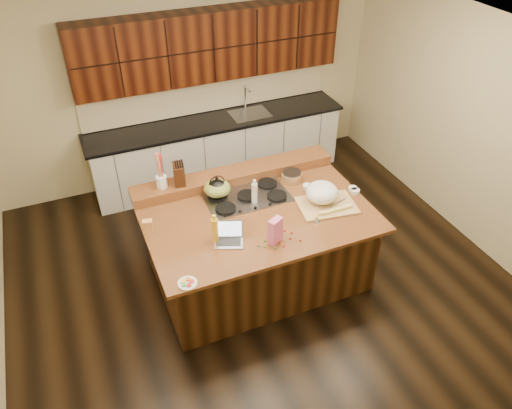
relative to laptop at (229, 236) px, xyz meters
name	(u,v)px	position (x,y,z in m)	size (l,w,h in m)	color
room	(258,179)	(0.44, 0.29, 0.38)	(5.52, 5.02, 2.72)	black
island	(258,245)	(0.44, 0.29, -0.51)	(2.40, 1.60, 0.92)	black
back_ledge	(234,175)	(0.44, 0.99, 0.01)	(2.40, 0.30, 0.12)	black
cooktop	(247,197)	(0.44, 0.59, -0.04)	(0.92, 0.52, 0.05)	gray
back_counter	(216,116)	(0.74, 2.52, 0.01)	(3.70, 0.66, 2.40)	silver
kettle	(217,188)	(0.14, 0.72, 0.08)	(0.20, 0.20, 0.18)	black
green_bowl	(217,188)	(0.14, 0.72, 0.07)	(0.30, 0.30, 0.16)	olive
laptop	(229,236)	(0.00, 0.00, 0.00)	(0.35, 0.31, 0.20)	#B7B7BC
oil_bottle	(215,230)	(-0.12, 0.04, 0.08)	(0.07, 0.07, 0.27)	yellow
vinegar_bottle	(254,194)	(0.48, 0.48, 0.07)	(0.06, 0.06, 0.25)	silver
wooden_tray	(323,195)	(1.15, 0.18, 0.06)	(0.67, 0.53, 0.25)	tan
ramekin_a	(353,189)	(1.59, 0.26, -0.03)	(0.10, 0.10, 0.04)	white
ramekin_b	(355,191)	(1.59, 0.21, -0.03)	(0.10, 0.10, 0.04)	white
ramekin_c	(307,187)	(1.14, 0.50, -0.03)	(0.10, 0.10, 0.04)	white
strainer_bowl	(292,177)	(1.05, 0.72, -0.01)	(0.24, 0.24, 0.09)	#996B3F
kitchen_timer	(317,219)	(0.94, -0.08, -0.02)	(0.08, 0.08, 0.07)	silver
pink_bag	(275,231)	(0.41, -0.20, 0.08)	(0.15, 0.08, 0.28)	#D56490
candy_plate	(187,283)	(-0.55, -0.42, -0.05)	(0.18, 0.18, 0.01)	white
package_box	(148,226)	(-0.70, 0.45, 0.02)	(0.10, 0.07, 0.14)	#DA974C
utensil_crock	(162,182)	(-0.41, 0.99, 0.14)	(0.12, 0.12, 0.14)	white
knife_block	(179,174)	(-0.21, 0.99, 0.18)	(0.12, 0.19, 0.23)	black
gumdrop_0	(285,230)	(0.57, -0.09, -0.04)	(0.02, 0.02, 0.02)	red
gumdrop_1	(265,247)	(0.29, -0.23, -0.04)	(0.02, 0.02, 0.02)	#198C26
gumdrop_2	(292,233)	(0.62, -0.15, -0.04)	(0.02, 0.02, 0.02)	red
gumdrop_3	(265,241)	(0.32, -0.16, -0.04)	(0.02, 0.02, 0.02)	#198C26
gumdrop_4	(290,238)	(0.57, -0.22, -0.04)	(0.02, 0.02, 0.02)	red
gumdrop_5	(259,246)	(0.24, -0.20, -0.04)	(0.02, 0.02, 0.02)	#198C26
gumdrop_6	(279,240)	(0.46, -0.20, -0.04)	(0.02, 0.02, 0.02)	red
gumdrop_7	(275,248)	(0.37, -0.30, -0.04)	(0.02, 0.02, 0.02)	#198C26
gumdrop_8	(284,246)	(0.46, -0.30, -0.04)	(0.02, 0.02, 0.02)	red
gumdrop_9	(281,236)	(0.50, -0.16, -0.04)	(0.02, 0.02, 0.02)	#198C26
gumdrop_10	(280,242)	(0.45, -0.24, -0.04)	(0.02, 0.02, 0.02)	red
gumdrop_11	(280,234)	(0.50, -0.12, -0.04)	(0.02, 0.02, 0.02)	#198C26
gumdrop_12	(300,240)	(0.65, -0.29, -0.04)	(0.02, 0.02, 0.02)	red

